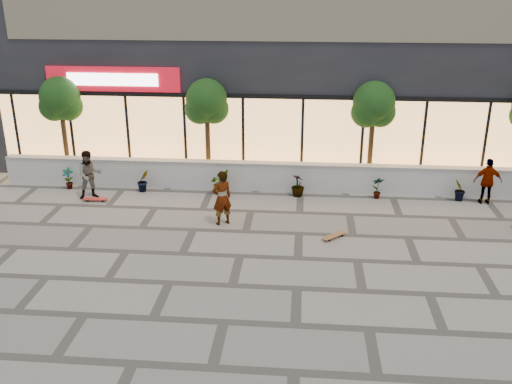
# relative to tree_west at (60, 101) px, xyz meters

# --- Properties ---
(ground) EXTENTS (80.00, 80.00, 0.00)m
(ground) POSITION_rel_tree_west_xyz_m (9.00, -7.70, -2.99)
(ground) COLOR #9D9588
(ground) RESTS_ON ground
(planter_wall) EXTENTS (22.00, 0.42, 1.04)m
(planter_wall) POSITION_rel_tree_west_xyz_m (9.00, -0.70, -2.46)
(planter_wall) COLOR white
(planter_wall) RESTS_ON ground
(retail_building) EXTENTS (24.00, 9.17, 8.50)m
(retail_building) POSITION_rel_tree_west_xyz_m (9.00, 4.79, 1.26)
(retail_building) COLOR black
(retail_building) RESTS_ON ground
(shrub_a) EXTENTS (0.43, 0.29, 0.81)m
(shrub_a) POSITION_rel_tree_west_xyz_m (0.50, -1.25, -2.58)
(shrub_a) COLOR #163A12
(shrub_a) RESTS_ON ground
(shrub_b) EXTENTS (0.57, 0.57, 0.81)m
(shrub_b) POSITION_rel_tree_west_xyz_m (3.30, -1.25, -2.58)
(shrub_b) COLOR #163A12
(shrub_b) RESTS_ON ground
(shrub_c) EXTENTS (0.68, 0.77, 0.81)m
(shrub_c) POSITION_rel_tree_west_xyz_m (6.10, -1.25, -2.58)
(shrub_c) COLOR #163A12
(shrub_c) RESTS_ON ground
(shrub_d) EXTENTS (0.64, 0.64, 0.81)m
(shrub_d) POSITION_rel_tree_west_xyz_m (8.90, -1.25, -2.58)
(shrub_d) COLOR #163A12
(shrub_d) RESTS_ON ground
(shrub_e) EXTENTS (0.46, 0.35, 0.81)m
(shrub_e) POSITION_rel_tree_west_xyz_m (11.70, -1.25, -2.58)
(shrub_e) COLOR #163A12
(shrub_e) RESTS_ON ground
(shrub_f) EXTENTS (0.55, 0.57, 0.81)m
(shrub_f) POSITION_rel_tree_west_xyz_m (14.50, -1.25, -2.58)
(shrub_f) COLOR #163A12
(shrub_f) RESTS_ON ground
(tree_west) EXTENTS (1.60, 1.50, 3.92)m
(tree_west) POSITION_rel_tree_west_xyz_m (0.00, 0.00, 0.00)
(tree_west) COLOR #483019
(tree_west) RESTS_ON ground
(tree_midwest) EXTENTS (1.60, 1.50, 3.92)m
(tree_midwest) POSITION_rel_tree_west_xyz_m (5.50, 0.00, 0.00)
(tree_midwest) COLOR #483019
(tree_midwest) RESTS_ON ground
(tree_mideast) EXTENTS (1.60, 1.50, 3.92)m
(tree_mideast) POSITION_rel_tree_west_xyz_m (11.50, 0.00, 0.00)
(tree_mideast) COLOR #483019
(tree_mideast) RESTS_ON ground
(skater_center) EXTENTS (0.77, 0.71, 1.76)m
(skater_center) POSITION_rel_tree_west_xyz_m (6.57, -3.91, -2.10)
(skater_center) COLOR silver
(skater_center) RESTS_ON ground
(skater_left) EXTENTS (1.04, 0.95, 1.72)m
(skater_left) POSITION_rel_tree_west_xyz_m (1.65, -2.06, -2.12)
(skater_left) COLOR #8D7A5B
(skater_left) RESTS_ON ground
(skater_right_near) EXTENTS (0.96, 0.43, 1.61)m
(skater_right_near) POSITION_rel_tree_west_xyz_m (15.35, -1.40, -2.18)
(skater_right_near) COLOR silver
(skater_right_near) RESTS_ON ground
(skateboard_center) EXTENTS (0.78, 0.76, 0.10)m
(skateboard_center) POSITION_rel_tree_west_xyz_m (10.05, -4.67, -2.90)
(skateboard_center) COLOR brown
(skateboard_center) RESTS_ON ground
(skateboard_left) EXTENTS (0.87, 0.26, 0.10)m
(skateboard_left) POSITION_rel_tree_west_xyz_m (1.89, -2.38, -2.90)
(skateboard_left) COLOR #B12621
(skateboard_left) RESTS_ON ground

